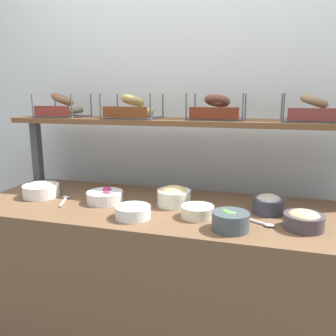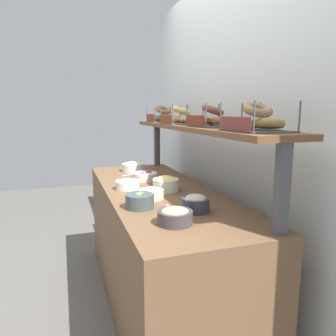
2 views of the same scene
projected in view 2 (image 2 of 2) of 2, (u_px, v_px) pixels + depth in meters
name	position (u px, v px, depth m)	size (l,w,h in m)	color
ground_plane	(159.00, 302.00, 2.31)	(8.00, 8.00, 0.00)	#595651
back_wall	(231.00, 136.00, 2.27)	(3.18, 0.06, 2.40)	silver
deli_counter	(158.00, 248.00, 2.24)	(1.98, 0.70, 0.85)	brown
shelf_riser_left	(157.00, 145.00, 3.08)	(0.05, 0.05, 0.40)	#4C4C51
shelf_riser_right	(282.00, 189.00, 1.34)	(0.05, 0.05, 0.40)	#4C4C51
upper_shelf	(195.00, 127.00, 2.17)	(1.94, 0.32, 0.03)	brown
bowl_scallion_spread	(128.00, 184.00, 2.17)	(0.16, 0.16, 0.07)	white
bowl_beet_salad	(145.00, 176.00, 2.44)	(0.19, 0.19, 0.08)	white
bowl_cream_cheese	(133.00, 166.00, 2.81)	(0.20, 0.20, 0.09)	white
bowl_egg_salad	(166.00, 183.00, 2.11)	(0.17, 0.17, 0.10)	white
bowl_tuna_salad	(196.00, 203.00, 1.68)	(0.15, 0.15, 0.09)	#343747
bowl_veggie_mix	(140.00, 200.00, 1.74)	(0.16, 0.16, 0.09)	#434F52
bowl_hummus	(175.00, 216.00, 1.49)	(0.17, 0.17, 0.08)	#433B40
bowl_potato_salad	(151.00, 193.00, 1.93)	(0.15, 0.15, 0.07)	#F0EAC6
serving_spoon_near_plate	(134.00, 174.00, 2.64)	(0.09, 0.17, 0.01)	#B7B7BC
serving_spoon_by_edge	(164.00, 212.00, 1.66)	(0.16, 0.10, 0.01)	#B7B7BC
bagel_basket_poppy	(163.00, 116.00, 2.83)	(0.27, 0.25, 0.15)	#4C4C51
bagel_basket_sesame	(180.00, 118.00, 2.39)	(0.30, 0.24, 0.14)	#4C4C51
bagel_basket_cinnamon_raisin	(212.00, 119.00, 1.95)	(0.30, 0.24, 0.14)	#4C4C51
bagel_basket_everything	(256.00, 122.00, 1.49)	(0.30, 0.26, 0.14)	#4C4C51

